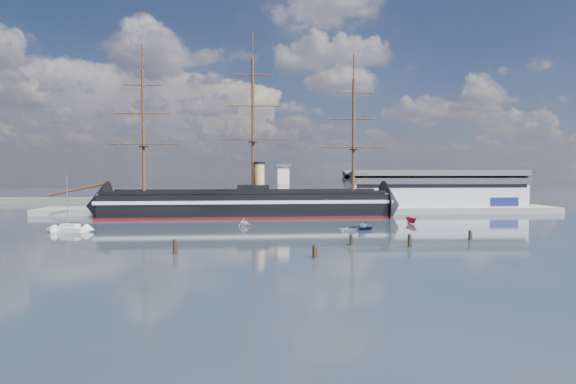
{
  "coord_description": "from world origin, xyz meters",
  "views": [
    {
      "loc": [
        -5.0,
        -92.28,
        14.25
      ],
      "look_at": [
        2.43,
        35.0,
        9.0
      ],
      "focal_mm": 30.0,
      "sensor_mm": 36.0,
      "label": 1
    }
  ],
  "objects": [
    {
      "name": "piling_extra",
      "position": [
        12.78,
        0.43,
        0.0
      ],
      "size": [
        0.64,
        0.64,
        2.76
      ],
      "primitive_type": "cylinder",
      "color": "black",
      "rests_on": "ground"
    },
    {
      "name": "motorboat_c",
      "position": [
        20.41,
        25.12,
        0.0
      ],
      "size": [
        5.46,
        4.23,
        2.08
      ],
      "primitive_type": "imported",
      "rotation": [
        0.0,
        0.0,
        -0.52
      ],
      "color": "gray",
      "rests_on": "ground"
    },
    {
      "name": "quay",
      "position": [
        10.0,
        76.0,
        0.0
      ],
      "size": [
        180.0,
        18.0,
        2.0
      ],
      "primitive_type": "cube",
      "color": "slate",
      "rests_on": "ground"
    },
    {
      "name": "piling_far_right",
      "position": [
        39.19,
        6.11,
        0.0
      ],
      "size": [
        0.64,
        0.64,
        2.7
      ],
      "primitive_type": "cylinder",
      "color": "black",
      "rests_on": "ground"
    },
    {
      "name": "piling_near_left",
      "position": [
        -19.84,
        -7.98,
        0.0
      ],
      "size": [
        0.64,
        0.64,
        3.24
      ],
      "primitive_type": "cylinder",
      "color": "black",
      "rests_on": "ground"
    },
    {
      "name": "piling_near_mid",
      "position": [
        4.0,
        -13.39,
        0.0
      ],
      "size": [
        0.64,
        0.64,
        2.84
      ],
      "primitive_type": "cylinder",
      "color": "black",
      "rests_on": "ground"
    },
    {
      "name": "piling_near_right",
      "position": [
        23.4,
        -2.71,
        0.0
      ],
      "size": [
        0.64,
        0.64,
        3.14
      ],
      "primitive_type": "cylinder",
      "color": "black",
      "rests_on": "ground"
    },
    {
      "name": "sailboat",
      "position": [
        -50.3,
        24.76,
        0.86
      ],
      "size": [
        8.8,
        5.49,
        13.58
      ],
      "rotation": [
        0.0,
        0.0,
        -0.38
      ],
      "color": "silver",
      "rests_on": "ground"
    },
    {
      "name": "motorboat_d",
      "position": [
        -9.26,
        34.87,
        0.0
      ],
      "size": [
        6.79,
        5.31,
        2.29
      ],
      "primitive_type": "imported",
      "rotation": [
        0.0,
        0.0,
        0.48
      ],
      "color": "white",
      "rests_on": "ground"
    },
    {
      "name": "motorboat_e",
      "position": [
        16.32,
        22.33,
        0.0
      ],
      "size": [
        1.69,
        3.05,
        1.35
      ],
      "primitive_type": "imported",
      "rotation": [
        0.0,
        0.0,
        1.37
      ],
      "color": "silver",
      "rests_on": "ground"
    },
    {
      "name": "motorboat_b",
      "position": [
        19.9,
        24.52,
        0.0
      ],
      "size": [
        2.53,
        3.97,
        1.73
      ],
      "primitive_type": "imported",
      "rotation": [
        0.0,
        0.0,
        1.26
      ],
      "color": "navy",
      "rests_on": "ground"
    },
    {
      "name": "motorboat_f",
      "position": [
        36.84,
        38.02,
        0.0
      ],
      "size": [
        6.0,
        3.09,
        2.28
      ],
      "primitive_type": "imported",
      "rotation": [
        0.0,
        0.0,
        0.18
      ],
      "color": "maroon",
      "rests_on": "ground"
    },
    {
      "name": "warship",
      "position": [
        -10.93,
        60.0,
        4.04
      ],
      "size": [
        113.16,
        19.46,
        53.94
      ],
      "rotation": [
        0.0,
        0.0,
        0.04
      ],
      "color": "black",
      "rests_on": "ground"
    },
    {
      "name": "ground",
      "position": [
        0.0,
        40.0,
        0.0
      ],
      "size": [
        600.0,
        600.0,
        0.0
      ],
      "primitive_type": "plane",
      "color": "#1E252F",
      "rests_on": "ground"
    },
    {
      "name": "quay_tower",
      "position": [
        3.0,
        73.0,
        9.75
      ],
      "size": [
        5.0,
        5.0,
        15.0
      ],
      "color": "silver",
      "rests_on": "ground"
    },
    {
      "name": "warehouse",
      "position": [
        58.0,
        80.0,
        7.98
      ],
      "size": [
        63.0,
        21.0,
        11.6
      ],
      "color": "#B7BABC",
      "rests_on": "ground"
    }
  ]
}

